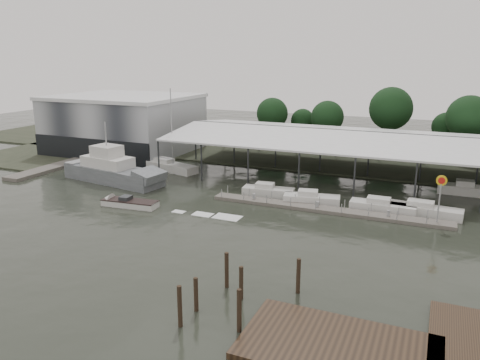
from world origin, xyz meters
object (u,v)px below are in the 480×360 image
at_px(white_sailboat, 170,166).
at_px(speedboat_underway, 125,203).
at_px(shell_fuel_sign, 440,190).
at_px(grey_trawler, 113,171).

distance_m(white_sailboat, speedboat_underway, 18.20).
relative_size(shell_fuel_sign, grey_trawler, 0.33).
distance_m(shell_fuel_sign, white_sailboat, 40.58).
bearing_deg(white_sailboat, grey_trawler, -98.22).
height_order(white_sailboat, speedboat_underway, white_sailboat).
xyz_separation_m(white_sailboat, speedboat_underway, (4.55, -17.62, -0.26)).
bearing_deg(grey_trawler, white_sailboat, 76.17).
xyz_separation_m(grey_trawler, white_sailboat, (3.82, 9.09, -0.93)).
bearing_deg(speedboat_underway, white_sailboat, -80.62).
height_order(grey_trawler, white_sailboat, white_sailboat).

